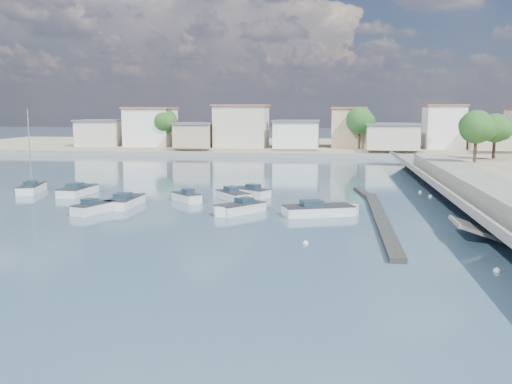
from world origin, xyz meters
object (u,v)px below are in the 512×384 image
motorboat_b (95,208)px  sailboat (32,188)px  motorboat_h (322,211)px  motorboat_a (126,202)px  motorboat_c (248,192)px  motorboat_f (185,198)px  motorboat_e (79,191)px  motorboat_g (234,197)px  motorboat_d (238,209)px

motorboat_b → sailboat: size_ratio=0.49×
motorboat_h → motorboat_a: bearing=172.6°
motorboat_a → motorboat_c: (10.28, 7.34, 0.00)m
motorboat_c → motorboat_f: size_ratio=1.27×
motorboat_b → motorboat_h: (19.36, 1.38, 0.00)m
motorboat_f → motorboat_h: (13.17, -5.44, 0.00)m
motorboat_c → motorboat_e: size_ratio=0.75×
motorboat_h → motorboat_c: bearing=128.4°
motorboat_a → sailboat: (-13.16, 7.15, 0.04)m
motorboat_a → motorboat_h: bearing=-7.4°
motorboat_a → motorboat_g: (9.35, 4.37, 0.00)m
motorboat_c → motorboat_h: same height
motorboat_d → motorboat_b: bearing=-174.1°
motorboat_a → motorboat_d: 11.14m
motorboat_c → motorboat_f: (-5.50, -4.24, -0.00)m
motorboat_g → motorboat_f: bearing=-164.4°
motorboat_e → sailboat: bearing=169.6°
motorboat_a → motorboat_f: size_ratio=1.65×
motorboat_a → motorboat_d: size_ratio=1.27×
sailboat → motorboat_g: bearing=-7.0°
motorboat_c → motorboat_f: bearing=-142.3°
motorboat_f → sailboat: sailboat is taller
sailboat → motorboat_f: bearing=-12.7°
motorboat_c → motorboat_g: size_ratio=0.97×
motorboat_c → motorboat_e: (-17.67, -1.25, -0.00)m
motorboat_a → motorboat_h: (17.95, -2.35, -0.00)m
motorboat_b → sailboat: sailboat is taller
motorboat_g → motorboat_h: 10.91m
motorboat_g → motorboat_h: (8.60, -6.72, -0.00)m
motorboat_a → motorboat_h: 18.11m
motorboat_d → sailboat: bearing=158.2°
sailboat → motorboat_d: bearing=-21.8°
motorboat_d → motorboat_h: (7.09, 0.12, 0.00)m
motorboat_b → motorboat_f: bearing=47.8°
motorboat_e → motorboat_h: 26.71m
motorboat_d → motorboat_g: size_ratio=1.00×
motorboat_a → motorboat_d: bearing=-12.8°
motorboat_h → motorboat_g: bearing=142.0°
motorboat_b → motorboat_e: (-5.98, 9.82, 0.00)m
motorboat_a → motorboat_h: same height
motorboat_a → motorboat_b: bearing=-110.6°
motorboat_f → motorboat_h: size_ratio=0.55×
motorboat_a → motorboat_f: same height
motorboat_a → motorboat_f: bearing=32.9°
sailboat → motorboat_a: bearing=-28.5°
motorboat_d → motorboat_e: (-18.25, 8.56, 0.00)m
motorboat_g → motorboat_h: bearing=-38.0°
motorboat_a → motorboat_b: same height
motorboat_d → motorboat_a: bearing=167.2°
motorboat_d → motorboat_h: bearing=1.0°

